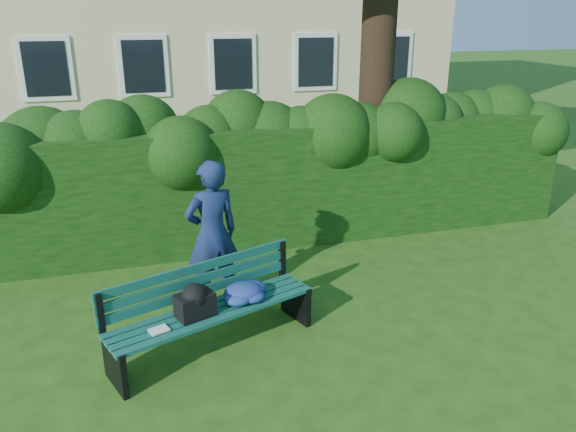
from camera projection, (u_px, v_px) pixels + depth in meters
name	position (u px, v px, depth m)	size (l,w,h in m)	color
ground	(302.00, 305.00, 6.82)	(80.00, 80.00, 0.00)	#224C14
hedge	(258.00, 184.00, 8.49)	(10.00, 1.00, 1.80)	black
park_bench	(216.00, 303.00, 5.84)	(2.28, 1.28, 0.89)	#0D4239
man_reading	(212.00, 234.00, 6.62)	(0.65, 0.43, 1.79)	navy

